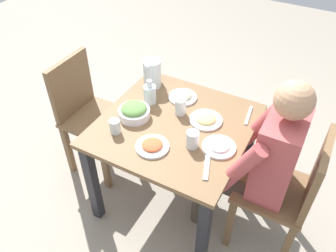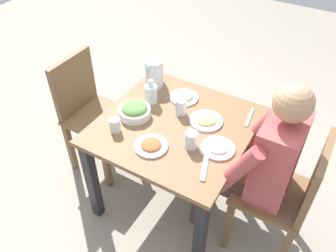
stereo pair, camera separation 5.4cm
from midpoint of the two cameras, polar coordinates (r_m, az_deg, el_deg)
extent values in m
plane|color=gray|center=(2.57, 0.32, -11.52)|extent=(8.00, 8.00, 0.00)
cube|color=brown|center=(2.07, 0.40, 0.07)|extent=(0.87, 0.87, 0.03)
cube|color=#232328|center=(2.01, 5.04, -17.52)|extent=(0.06, 0.06, 0.67)
cube|color=#232328|center=(2.48, 12.48, -3.69)|extent=(0.06, 0.06, 0.67)
cube|color=#232328|center=(2.27, -13.04, -9.20)|extent=(0.06, 0.06, 0.67)
cube|color=#232328|center=(2.69, -2.98, 1.75)|extent=(0.06, 0.06, 0.67)
cube|color=brown|center=(2.19, 18.20, -18.63)|extent=(0.04, 0.04, 0.45)
cube|color=brown|center=(2.39, 20.26, -12.09)|extent=(0.04, 0.04, 0.45)
cube|color=brown|center=(2.20, 9.46, -15.59)|extent=(0.04, 0.04, 0.45)
cube|color=brown|center=(2.40, 12.44, -9.43)|extent=(0.04, 0.04, 0.45)
cube|color=brown|center=(2.10, 16.27, -10.06)|extent=(0.40, 0.40, 0.03)
cube|color=brown|center=(1.94, 22.59, -7.60)|extent=(0.38, 0.04, 0.42)
cube|color=brown|center=(2.85, -12.30, 0.49)|extent=(0.04, 0.04, 0.45)
cube|color=brown|center=(2.68, -16.71, -3.70)|extent=(0.04, 0.04, 0.45)
cube|color=brown|center=(2.69, -6.61, -1.77)|extent=(0.04, 0.04, 0.45)
cube|color=brown|center=(2.50, -10.92, -6.43)|extent=(0.04, 0.04, 0.45)
cube|color=brown|center=(2.52, -12.38, 1.17)|extent=(0.40, 0.40, 0.03)
cube|color=brown|center=(2.49, -16.37, 6.34)|extent=(0.38, 0.04, 0.42)
cube|color=#B24C4C|center=(1.91, 16.88, -4.80)|extent=(0.32, 0.20, 0.50)
sphere|color=tan|center=(1.67, 19.32, 4.05)|extent=(0.19, 0.19, 0.19)
cylinder|color=#473D33|center=(2.08, 9.70, -9.96)|extent=(0.11, 0.38, 0.11)
cylinder|color=#473D33|center=(2.28, 4.57, -11.57)|extent=(0.10, 0.10, 0.48)
cylinder|color=#B24C4C|center=(1.77, 10.97, -6.92)|extent=(0.08, 0.23, 0.37)
cylinder|color=#473D33|center=(2.19, 11.31, -6.85)|extent=(0.11, 0.38, 0.11)
cylinder|color=#473D33|center=(2.38, 6.32, -8.66)|extent=(0.10, 0.10, 0.48)
cylinder|color=#B24C4C|center=(2.05, 14.80, 0.54)|extent=(0.08, 0.23, 0.37)
cylinder|color=silver|center=(2.32, -3.30, 8.66)|extent=(0.12, 0.12, 0.19)
cube|color=silver|center=(2.37, -2.36, 9.72)|extent=(0.02, 0.02, 0.11)
cube|color=silver|center=(2.24, -4.10, 9.78)|extent=(0.04, 0.03, 0.02)
cylinder|color=white|center=(2.10, -6.34, 2.13)|extent=(0.19, 0.19, 0.05)
ellipsoid|color=#608E47|center=(2.08, -6.41, 2.89)|extent=(0.16, 0.16, 0.06)
cylinder|color=white|center=(1.91, -3.42, -3.42)|extent=(0.19, 0.19, 0.01)
ellipsoid|color=#CC5B33|center=(1.90, -3.44, -3.12)|extent=(0.12, 0.12, 0.03)
cylinder|color=white|center=(2.25, 1.74, 4.77)|extent=(0.19, 0.19, 0.01)
ellipsoid|color=#B7AD89|center=(2.24, 1.75, 5.07)|extent=(0.12, 0.12, 0.03)
cylinder|color=white|center=(1.92, 7.62, -3.47)|extent=(0.19, 0.19, 0.01)
ellipsoid|color=white|center=(1.91, 7.65, -3.17)|extent=(0.12, 0.12, 0.03)
cylinder|color=white|center=(2.08, 5.53, 0.99)|extent=(0.20, 0.20, 0.01)
ellipsoid|color=#E0C670|center=(2.07, 5.56, 1.30)|extent=(0.12, 0.12, 0.03)
cylinder|color=silver|center=(2.10, 1.32, 3.22)|extent=(0.07, 0.07, 0.10)
cylinder|color=silver|center=(1.88, 3.23, -2.25)|extent=(0.07, 0.07, 0.10)
cylinder|color=silver|center=(2.00, -9.53, -0.08)|extent=(0.06, 0.06, 0.09)
cylinder|color=silver|center=(2.19, -3.74, 5.22)|extent=(0.08, 0.08, 0.12)
cylinder|color=gold|center=(2.20, -3.72, 4.72)|extent=(0.07, 0.07, 0.07)
cylinder|color=silver|center=(2.14, -3.84, 6.99)|extent=(0.03, 0.03, 0.04)
cube|color=silver|center=(1.81, 5.55, -6.87)|extent=(0.17, 0.08, 0.01)
cube|color=silver|center=(2.16, 12.49, 1.72)|extent=(0.19, 0.04, 0.01)
camera|label=1|loc=(0.03, -90.75, -0.66)|focal=36.86mm
camera|label=2|loc=(0.03, 89.25, 0.66)|focal=36.86mm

